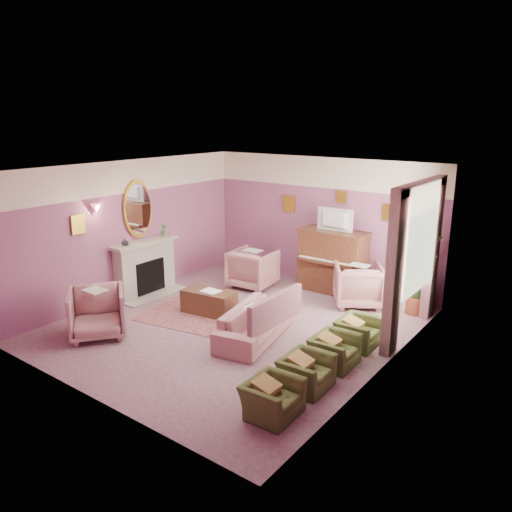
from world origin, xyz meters
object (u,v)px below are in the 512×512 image
Objects in this scene: olive_chair_c at (335,346)px; sofa at (256,317)px; piano at (332,262)px; olive_chair_b at (306,367)px; floral_armchair_front at (97,310)px; olive_chair_d at (358,328)px; olive_chair_a at (272,393)px; floral_armchair_right at (358,283)px; television at (333,218)px; side_table at (414,293)px; coffee_table at (209,302)px; floral_armchair_left at (253,266)px.

sofa is at bearing 177.65° from olive_chair_c.
piano is 3.36m from olive_chair_c.
piano is 4.09m from olive_chair_b.
floral_armchair_front is 1.31× the size of olive_chair_d.
olive_chair_a is 0.82m from olive_chair_b.
floral_armchair_right reaches higher than olive_chair_c.
television reaches higher than sofa.
television is 2.19m from side_table.
olive_chair_b is (3.73, 0.67, -0.16)m from floral_armchair_front.
television is 3.54m from olive_chair_c.
piano reaches higher than floral_armchair_right.
olive_chair_b is (0.00, 0.82, 0.00)m from olive_chair_a.
floral_armchair_front is 1.33× the size of side_table.
olive_chair_a is (1.62, -4.56, -0.34)m from piano.
coffee_table is 1.08× the size of floral_armchair_right.
side_table is (0.18, 3.70, 0.04)m from olive_chair_b.
sofa reaches higher than side_table.
sofa is at bearing -14.21° from coffee_table.
floral_armchair_left is at bearing 145.95° from olive_chair_c.
floral_armchair_right is 4.94m from floral_armchair_front.
floral_armchair_left is 1.00× the size of floral_armchair_front.
floral_armchair_right is 1.33× the size of side_table.
side_table reaches higher than olive_chair_b.
floral_armchair_left reaches higher than olive_chair_b.
floral_armchair_right is 1.31× the size of olive_chair_c.
piano is 0.95m from television.
piano reaches higher than olive_chair_a.
olive_chair_c is at bearing -61.01° from piano.
side_table is at bearing 38.85° from coffee_table.
sofa reaches higher than olive_chair_b.
floral_armchair_right is (0.81, -0.43, -0.19)m from piano.
piano is 4.85m from olive_chair_a.
side_table is at bearing 85.08° from olive_chair_d.
olive_chair_c and olive_chair_d have the same top height.
piano reaches higher than sofa.
floral_armchair_front is 4.39m from olive_chair_d.
sofa is at bearing 149.81° from olive_chair_b.
side_table is (3.31, 0.76, -0.11)m from floral_armchair_left.
television is 0.86× the size of floral_armchair_front.
floral_armchair_front is 4.02m from olive_chair_c.
coffee_table is at bearing 66.13° from floral_armchair_front.
piano is at bearing 113.39° from olive_chair_b.
olive_chair_d is at bearing -94.92° from side_table.
piano is 1.97× the size of olive_chair_d.
floral_armchair_right is 3.41m from olive_chair_b.
olive_chair_c is (0.00, 1.64, 0.00)m from olive_chair_a.
floral_armchair_left is 3.40m from side_table.
piano is at bearing 118.99° from olive_chair_c.
side_table is at bearing 48.19° from floral_armchair_front.
olive_chair_a reaches higher than coffee_table.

